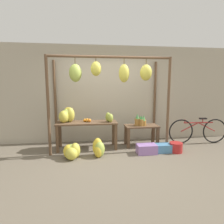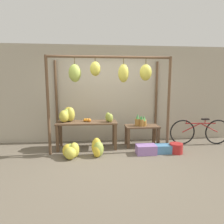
# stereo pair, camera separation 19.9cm
# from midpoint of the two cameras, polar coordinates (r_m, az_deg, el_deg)

# --- Properties ---
(ground_plane) EXTENTS (20.00, 20.00, 0.00)m
(ground_plane) POSITION_cam_midpoint_polar(r_m,az_deg,el_deg) (4.32, 1.34, -14.54)
(ground_plane) COLOR #665B4C
(shop_wall_back) EXTENTS (8.00, 0.08, 2.80)m
(shop_wall_back) POSITION_cam_midpoint_polar(r_m,az_deg,el_deg) (5.56, -0.42, 5.41)
(shop_wall_back) COLOR #B2A893
(shop_wall_back) RESTS_ON ground_plane
(stall_awning) EXTENTS (3.00, 1.13, 2.35)m
(stall_awning) POSITION_cam_midpoint_polar(r_m,az_deg,el_deg) (4.64, 0.59, 9.37)
(stall_awning) COLOR brown
(stall_awning) RESTS_ON ground_plane
(display_table_main) EXTENTS (1.56, 0.57, 0.72)m
(display_table_main) POSITION_cam_midpoint_polar(r_m,az_deg,el_deg) (4.98, -6.49, -4.28)
(display_table_main) COLOR brown
(display_table_main) RESTS_ON ground_plane
(display_table_side) EXTENTS (0.91, 0.47, 0.57)m
(display_table_side) POSITION_cam_midpoint_polar(r_m,az_deg,el_deg) (5.24, 10.15, -5.47)
(display_table_side) COLOR brown
(display_table_side) RESTS_ON ground_plane
(banana_pile_on_table) EXTENTS (0.44, 0.45, 0.38)m
(banana_pile_on_table) POSITION_cam_midpoint_polar(r_m,az_deg,el_deg) (5.02, -12.34, -0.91)
(banana_pile_on_table) COLOR gold
(banana_pile_on_table) RESTS_ON display_table_main
(orange_pile) EXTENTS (0.21, 0.13, 0.09)m
(orange_pile) POSITION_cam_midpoint_polar(r_m,az_deg,el_deg) (4.94, -6.38, -2.47)
(orange_pile) COLOR orange
(orange_pile) RESTS_ON display_table_main
(pineapple_cluster) EXTENTS (0.34, 0.28, 0.33)m
(pineapple_cluster) POSITION_cam_midpoint_polar(r_m,az_deg,el_deg) (5.17, 9.98, -2.85)
(pineapple_cluster) COLOR #B27F38
(pineapple_cluster) RESTS_ON display_table_side
(banana_pile_ground_left) EXTENTS (0.45, 0.46, 0.36)m
(banana_pile_ground_left) POSITION_cam_midpoint_polar(r_m,az_deg,el_deg) (4.49, -11.19, -11.60)
(banana_pile_ground_left) COLOR gold
(banana_pile_ground_left) RESTS_ON ground_plane
(banana_pile_ground_right) EXTENTS (0.37, 0.39, 0.43)m
(banana_pile_ground_right) POSITION_cam_midpoint_polar(r_m,az_deg,el_deg) (4.49, -3.17, -11.06)
(banana_pile_ground_right) COLOR #9EB247
(banana_pile_ground_right) RESTS_ON ground_plane
(fruit_crate_white) EXTENTS (0.48, 0.31, 0.23)m
(fruit_crate_white) POSITION_cam_midpoint_polar(r_m,az_deg,el_deg) (4.74, 11.53, -11.11)
(fruit_crate_white) COLOR #9970B7
(fruit_crate_white) RESTS_ON ground_plane
(blue_bucket) EXTENTS (0.32, 0.32, 0.24)m
(blue_bucket) POSITION_cam_midpoint_polar(r_m,az_deg,el_deg) (5.00, 20.07, -10.33)
(blue_bucket) COLOR #AD2323
(blue_bucket) RESTS_ON ground_plane
(parked_bicycle) EXTENTS (1.71, 0.15, 0.75)m
(parked_bicycle) POSITION_cam_midpoint_polar(r_m,az_deg,el_deg) (5.91, 26.13, -5.37)
(parked_bicycle) COLOR black
(parked_bicycle) RESTS_ON ground_plane
(papaya_pile) EXTENTS (0.23, 0.26, 0.25)m
(papaya_pile) POSITION_cam_midpoint_polar(r_m,az_deg,el_deg) (4.87, 0.27, -1.73)
(papaya_pile) COLOR #93A33D
(papaya_pile) RESTS_ON display_table_main
(fruit_crate_purple) EXTENTS (0.43, 0.28, 0.21)m
(fruit_crate_purple) POSITION_cam_midpoint_polar(r_m,az_deg,el_deg) (4.92, 16.10, -10.71)
(fruit_crate_purple) COLOR #4C84B2
(fruit_crate_purple) RESTS_ON ground_plane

